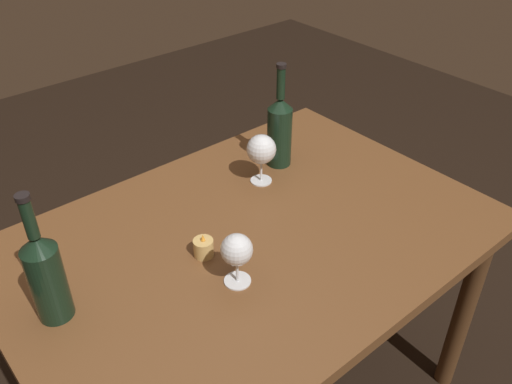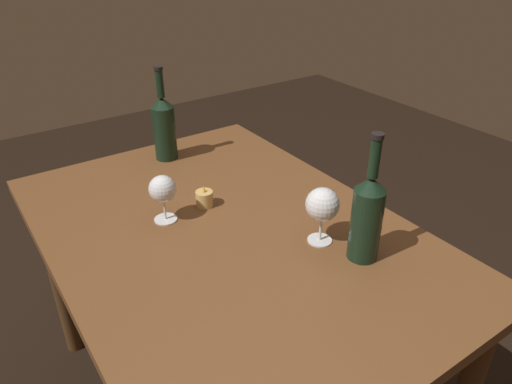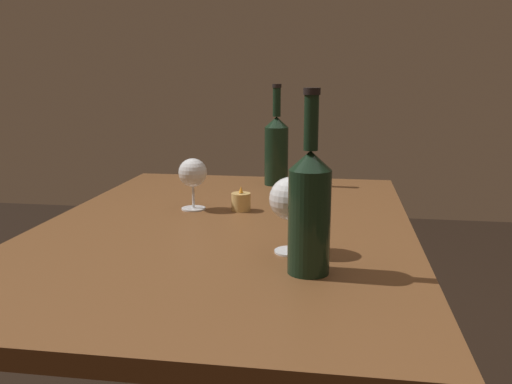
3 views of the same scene
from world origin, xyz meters
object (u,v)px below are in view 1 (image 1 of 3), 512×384
wine_bottle_second (46,275)px  votive_candle (204,248)px  wine_bottle (280,129)px  wine_glass_right (261,150)px  wine_glass_left (237,251)px

wine_bottle_second → votive_candle: 0.39m
votive_candle → wine_bottle_second: bearing=-8.0°
wine_bottle → votive_candle: (0.45, 0.21, -0.10)m
wine_bottle_second → wine_bottle: bearing=-169.2°
wine_bottle → votive_candle: size_ratio=5.03×
wine_bottle_second → votive_candle: size_ratio=4.93×
wine_glass_right → wine_bottle: (-0.11, -0.04, 0.01)m
wine_glass_left → wine_bottle: (-0.44, -0.34, 0.03)m
wine_glass_right → wine_bottle_second: (0.70, 0.11, 0.01)m
wine_glass_left → votive_candle: bearing=-87.5°
wine_bottle_second → votive_candle: (-0.37, 0.05, -0.10)m
wine_glass_right → wine_bottle_second: wine_bottle_second is taller
wine_bottle_second → votive_candle: bearing=172.0°
wine_bottle → wine_bottle_second: 0.83m
wine_bottle_second → wine_glass_left: bearing=154.1°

